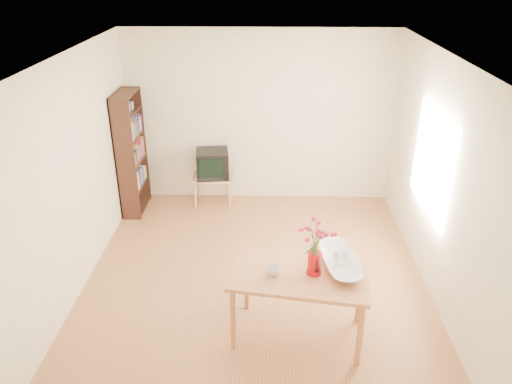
{
  "coord_description": "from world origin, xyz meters",
  "views": [
    {
      "loc": [
        0.14,
        -4.95,
        3.52
      ],
      "look_at": [
        0.0,
        0.3,
        1.0
      ],
      "focal_mm": 35.0,
      "sensor_mm": 36.0,
      "label": 1
    }
  ],
  "objects_px": {
    "pitcher": "(314,264)",
    "bowl": "(341,244)",
    "table": "(300,281)",
    "television": "(213,163)",
    "mug": "(273,270)"
  },
  "relations": [
    {
      "from": "pitcher",
      "to": "bowl",
      "type": "relative_size",
      "value": 0.44
    },
    {
      "from": "mug",
      "to": "bowl",
      "type": "height_order",
      "value": "bowl"
    },
    {
      "from": "bowl",
      "to": "television",
      "type": "xyz_separation_m",
      "value": [
        -1.55,
        2.8,
        -0.32
      ]
    },
    {
      "from": "mug",
      "to": "bowl",
      "type": "xyz_separation_m",
      "value": [
        0.66,
        0.18,
        0.19
      ]
    },
    {
      "from": "bowl",
      "to": "television",
      "type": "relative_size",
      "value": 0.97
    },
    {
      "from": "pitcher",
      "to": "television",
      "type": "bearing_deg",
      "value": 105.04
    },
    {
      "from": "table",
      "to": "pitcher",
      "type": "relative_size",
      "value": 6.29
    },
    {
      "from": "pitcher",
      "to": "table",
      "type": "bearing_deg",
      "value": 176.02
    },
    {
      "from": "table",
      "to": "television",
      "type": "relative_size",
      "value": 2.71
    },
    {
      "from": "table",
      "to": "pitcher",
      "type": "bearing_deg",
      "value": 13.84
    },
    {
      "from": "television",
      "to": "mug",
      "type": "bearing_deg",
      "value": -80.45
    },
    {
      "from": "table",
      "to": "pitcher",
      "type": "xyz_separation_m",
      "value": [
        0.13,
        0.01,
        0.19
      ]
    },
    {
      "from": "pitcher",
      "to": "television",
      "type": "xyz_separation_m",
      "value": [
        -1.29,
        2.95,
        -0.18
      ]
    },
    {
      "from": "table",
      "to": "television",
      "type": "xyz_separation_m",
      "value": [
        -1.16,
        2.96,
        0.01
      ]
    },
    {
      "from": "mug",
      "to": "television",
      "type": "distance_m",
      "value": 3.11
    }
  ]
}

